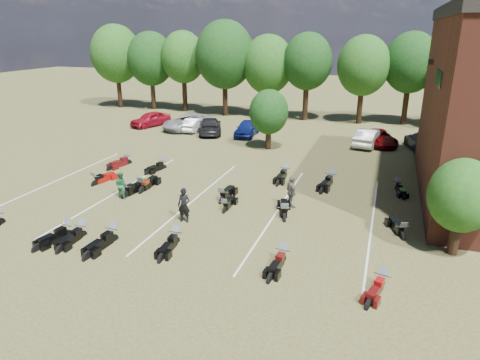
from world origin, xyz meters
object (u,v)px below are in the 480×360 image
at_px(motorcycle_0, 0,225).
at_px(motorcycle_3, 113,241).
at_px(car_4, 247,128).
at_px(person_green, 121,185).
at_px(car_0, 151,119).
at_px(motorcycle_14, 128,164).
at_px(person_black, 184,205).
at_px(motorcycle_7, 96,185).
at_px(person_grey, 291,192).

xyz_separation_m(motorcycle_0, motorcycle_3, (6.54, 0.33, 0.00)).
distance_m(car_4, person_green, 17.47).
bearing_deg(car_0, car_4, 17.63).
height_order(car_4, motorcycle_14, car_4).
relative_size(car_4, person_green, 2.74).
distance_m(person_black, motorcycle_14, 11.53).
bearing_deg(motorcycle_0, car_0, 91.72).
bearing_deg(person_black, motorcycle_3, -130.24).
relative_size(person_black, motorcycle_7, 0.81).
bearing_deg(motorcycle_3, person_black, 57.46).
xyz_separation_m(person_black, motorcycle_0, (-8.75, -3.42, -0.91)).
relative_size(motorcycle_0, motorcycle_3, 1.01).
distance_m(car_0, motorcycle_14, 13.34).
distance_m(car_0, motorcycle_0, 23.98).
distance_m(car_4, motorcycle_14, 12.72).
bearing_deg(person_black, car_4, 93.99).
distance_m(car_0, car_4, 10.76).
distance_m(car_0, person_green, 20.13).
distance_m(car_4, motorcycle_3, 22.33).
relative_size(car_0, motorcycle_0, 1.83).
bearing_deg(motorcycle_7, person_grey, -166.44).
distance_m(car_0, person_black, 24.26).
bearing_deg(car_0, motorcycle_0, -56.12).
bearing_deg(car_4, motorcycle_0, -108.46).
height_order(person_black, motorcycle_3, person_black).
bearing_deg(person_black, motorcycle_0, -163.37).
bearing_deg(car_4, motorcycle_3, -92.18).
distance_m(car_4, person_grey, 17.38).
height_order(car_4, motorcycle_3, car_4).
bearing_deg(motorcycle_14, motorcycle_0, -78.67).
height_order(motorcycle_3, motorcycle_7, motorcycle_3).
height_order(car_4, person_black, person_black).
xyz_separation_m(car_4, person_grey, (7.72, -15.57, 0.19)).
distance_m(car_4, person_black, 19.43).
distance_m(motorcycle_3, motorcycle_14, 12.54).
xyz_separation_m(person_grey, motorcycle_0, (-13.53, -7.06, -0.92)).
bearing_deg(motorcycle_14, car_4, 77.03).
bearing_deg(motorcycle_14, car_0, 125.82).
bearing_deg(motorcycle_3, person_green, 122.49).
bearing_deg(car_0, person_black, -33.65).
bearing_deg(motorcycle_0, person_black, 11.23).
height_order(car_0, motorcycle_3, car_0).
height_order(car_0, motorcycle_0, car_0).
bearing_deg(car_0, motorcycle_3, -41.61).
xyz_separation_m(person_grey, motorcycle_3, (-6.99, -6.74, -0.92)).
height_order(person_black, motorcycle_7, person_black).
bearing_deg(car_4, motorcycle_7, -111.08).
bearing_deg(person_black, motorcycle_7, 153.53).
xyz_separation_m(person_grey, motorcycle_14, (-13.24, 4.14, -0.92)).
bearing_deg(motorcycle_0, person_grey, 17.44).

